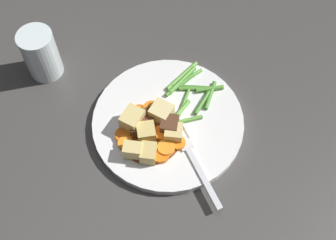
{
  "coord_description": "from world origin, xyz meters",
  "views": [
    {
      "loc": [
        0.33,
        0.19,
        0.67
      ],
      "look_at": [
        0.0,
        0.0,
        0.02
      ],
      "focal_mm": 45.92,
      "sensor_mm": 36.0,
      "label": 1
    }
  ],
  "objects_px": {
    "potato_chunk_3": "(162,112)",
    "potato_chunk_5": "(174,133)",
    "carrot_slice_2": "(166,148)",
    "carrot_slice_7": "(161,134)",
    "potato_chunk_4": "(133,150)",
    "potato_chunk_1": "(146,133)",
    "potato_chunk_2": "(133,120)",
    "water_glass": "(41,54)",
    "dinner_plate": "(168,122)",
    "carrot_slice_3": "(160,154)",
    "carrot_slice_4": "(139,111)",
    "carrot_slice_1": "(124,135)",
    "carrot_slice_6": "(153,109)",
    "carrot_slice_5": "(178,143)",
    "carrot_slice_0": "(125,143)",
    "potato_chunk_0": "(148,153)",
    "meat_chunk_2": "(148,116)",
    "meat_chunk_1": "(169,125)",
    "fork": "(194,160)",
    "meat_chunk_0": "(138,127)"
  },
  "relations": [
    {
      "from": "carrot_slice_4",
      "to": "water_glass",
      "type": "distance_m",
      "value": 0.21
    },
    {
      "from": "carrot_slice_1",
      "to": "potato_chunk_1",
      "type": "distance_m",
      "value": 0.04
    },
    {
      "from": "carrot_slice_3",
      "to": "meat_chunk_1",
      "type": "xyz_separation_m",
      "value": [
        -0.05,
        -0.01,
        0.01
      ]
    },
    {
      "from": "carrot_slice_4",
      "to": "potato_chunk_2",
      "type": "distance_m",
      "value": 0.03
    },
    {
      "from": "potato_chunk_1",
      "to": "water_glass",
      "type": "distance_m",
      "value": 0.25
    },
    {
      "from": "water_glass",
      "to": "carrot_slice_1",
      "type": "bearing_deg",
      "value": 75.94
    },
    {
      "from": "potato_chunk_5",
      "to": "fork",
      "type": "distance_m",
      "value": 0.06
    },
    {
      "from": "potato_chunk_2",
      "to": "water_glass",
      "type": "distance_m",
      "value": 0.22
    },
    {
      "from": "potato_chunk_1",
      "to": "meat_chunk_2",
      "type": "relative_size",
      "value": 1.2
    },
    {
      "from": "carrot_slice_7",
      "to": "meat_chunk_0",
      "type": "bearing_deg",
      "value": -74.05
    },
    {
      "from": "carrot_slice_0",
      "to": "potato_chunk_0",
      "type": "bearing_deg",
      "value": 92.0
    },
    {
      "from": "potato_chunk_5",
      "to": "potato_chunk_0",
      "type": "bearing_deg",
      "value": -17.98
    },
    {
      "from": "potato_chunk_5",
      "to": "meat_chunk_2",
      "type": "relative_size",
      "value": 1.17
    },
    {
      "from": "dinner_plate",
      "to": "fork",
      "type": "bearing_deg",
      "value": 59.05
    },
    {
      "from": "carrot_slice_4",
      "to": "potato_chunk_2",
      "type": "relative_size",
      "value": 0.63
    },
    {
      "from": "carrot_slice_1",
      "to": "potato_chunk_0",
      "type": "height_order",
      "value": "potato_chunk_0"
    },
    {
      "from": "carrot_slice_1",
      "to": "carrot_slice_3",
      "type": "height_order",
      "value": "carrot_slice_3"
    },
    {
      "from": "potato_chunk_3",
      "to": "water_glass",
      "type": "bearing_deg",
      "value": -86.81
    },
    {
      "from": "carrot_slice_2",
      "to": "carrot_slice_7",
      "type": "bearing_deg",
      "value": -132.6
    },
    {
      "from": "carrot_slice_4",
      "to": "carrot_slice_7",
      "type": "distance_m",
      "value": 0.06
    },
    {
      "from": "carrot_slice_3",
      "to": "carrot_slice_5",
      "type": "height_order",
      "value": "same"
    },
    {
      "from": "potato_chunk_3",
      "to": "potato_chunk_1",
      "type": "bearing_deg",
      "value": -2.41
    },
    {
      "from": "carrot_slice_2",
      "to": "potato_chunk_4",
      "type": "xyz_separation_m",
      "value": [
        0.03,
        -0.04,
        0.01
      ]
    },
    {
      "from": "carrot_slice_7",
      "to": "meat_chunk_0",
      "type": "distance_m",
      "value": 0.04
    },
    {
      "from": "carrot_slice_7",
      "to": "meat_chunk_1",
      "type": "distance_m",
      "value": 0.02
    },
    {
      "from": "carrot_slice_1",
      "to": "carrot_slice_7",
      "type": "relative_size",
      "value": 1.15
    },
    {
      "from": "carrot_slice_1",
      "to": "potato_chunk_0",
      "type": "relative_size",
      "value": 0.97
    },
    {
      "from": "carrot_slice_0",
      "to": "carrot_slice_2",
      "type": "relative_size",
      "value": 0.83
    },
    {
      "from": "carrot_slice_2",
      "to": "meat_chunk_0",
      "type": "height_order",
      "value": "meat_chunk_0"
    },
    {
      "from": "carrot_slice_0",
      "to": "meat_chunk_0",
      "type": "distance_m",
      "value": 0.04
    },
    {
      "from": "potato_chunk_0",
      "to": "potato_chunk_2",
      "type": "relative_size",
      "value": 0.84
    },
    {
      "from": "carrot_slice_1",
      "to": "carrot_slice_2",
      "type": "distance_m",
      "value": 0.08
    },
    {
      "from": "carrot_slice_4",
      "to": "meat_chunk_2",
      "type": "xyz_separation_m",
      "value": [
        0.0,
        0.02,
        0.0
      ]
    },
    {
      "from": "carrot_slice_4",
      "to": "meat_chunk_0",
      "type": "bearing_deg",
      "value": 29.29
    },
    {
      "from": "potato_chunk_4",
      "to": "potato_chunk_1",
      "type": "bearing_deg",
      "value": 176.84
    },
    {
      "from": "potato_chunk_2",
      "to": "potato_chunk_3",
      "type": "distance_m",
      "value": 0.05
    },
    {
      "from": "carrot_slice_7",
      "to": "carrot_slice_5",
      "type": "bearing_deg",
      "value": 89.15
    },
    {
      "from": "meat_chunk_2",
      "to": "water_glass",
      "type": "distance_m",
      "value": 0.23
    },
    {
      "from": "carrot_slice_2",
      "to": "potato_chunk_0",
      "type": "xyz_separation_m",
      "value": [
        0.03,
        -0.02,
        0.01
      ]
    },
    {
      "from": "carrot_slice_1",
      "to": "potato_chunk_2",
      "type": "distance_m",
      "value": 0.03
    },
    {
      "from": "potato_chunk_3",
      "to": "potato_chunk_5",
      "type": "distance_m",
      "value": 0.05
    },
    {
      "from": "potato_chunk_1",
      "to": "meat_chunk_1",
      "type": "height_order",
      "value": "potato_chunk_1"
    },
    {
      "from": "carrot_slice_3",
      "to": "fork",
      "type": "relative_size",
      "value": 0.2
    },
    {
      "from": "dinner_plate",
      "to": "carrot_slice_3",
      "type": "height_order",
      "value": "carrot_slice_3"
    },
    {
      "from": "meat_chunk_2",
      "to": "dinner_plate",
      "type": "bearing_deg",
      "value": 115.5
    },
    {
      "from": "potato_chunk_4",
      "to": "meat_chunk_1",
      "type": "distance_m",
      "value": 0.08
    },
    {
      "from": "carrot_slice_6",
      "to": "carrot_slice_5",
      "type": "bearing_deg",
      "value": 63.82
    },
    {
      "from": "carrot_slice_3",
      "to": "potato_chunk_3",
      "type": "relative_size",
      "value": 0.89
    },
    {
      "from": "carrot_slice_6",
      "to": "water_glass",
      "type": "relative_size",
      "value": 0.32
    },
    {
      "from": "carrot_slice_0",
      "to": "potato_chunk_4",
      "type": "bearing_deg",
      "value": 69.54
    }
  ]
}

